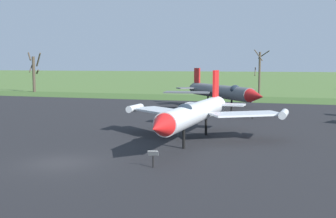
{
  "coord_description": "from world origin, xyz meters",
  "views": [
    {
      "loc": [
        13.32,
        -20.98,
        5.79
      ],
      "look_at": [
        1.67,
        15.32,
        1.69
      ],
      "focal_mm": 44.99,
      "sensor_mm": 36.0,
      "label": 1
    }
  ],
  "objects_px": {
    "info_placard_front_right": "(153,157)",
    "jet_fighter_front_right": "(195,113)",
    "info_placard_front_left": "(252,114)",
    "jet_fighter_front_left": "(222,91)"
  },
  "relations": [
    {
      "from": "info_placard_front_right",
      "to": "info_placard_front_left",
      "type": "bearing_deg",
      "value": 82.84
    },
    {
      "from": "info_placard_front_left",
      "to": "info_placard_front_right",
      "type": "xyz_separation_m",
      "value": [
        -2.85,
        -22.7,
        0.09
      ]
    },
    {
      "from": "jet_fighter_front_right",
      "to": "info_placard_front_left",
      "type": "bearing_deg",
      "value": 79.96
    },
    {
      "from": "jet_fighter_front_left",
      "to": "jet_fighter_front_right",
      "type": "distance_m",
      "value": 21.78
    },
    {
      "from": "info_placard_front_right",
      "to": "jet_fighter_front_right",
      "type": "bearing_deg",
      "value": 87.9
    },
    {
      "from": "info_placard_front_left",
      "to": "jet_fighter_front_right",
      "type": "height_order",
      "value": "jet_fighter_front_right"
    },
    {
      "from": "jet_fighter_front_left",
      "to": "info_placard_front_left",
      "type": "height_order",
      "value": "jet_fighter_front_left"
    },
    {
      "from": "info_placard_front_left",
      "to": "info_placard_front_right",
      "type": "distance_m",
      "value": 22.88
    },
    {
      "from": "jet_fighter_front_right",
      "to": "jet_fighter_front_left",
      "type": "bearing_deg",
      "value": 95.53
    },
    {
      "from": "info_placard_front_left",
      "to": "info_placard_front_right",
      "type": "height_order",
      "value": "info_placard_front_right"
    }
  ]
}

